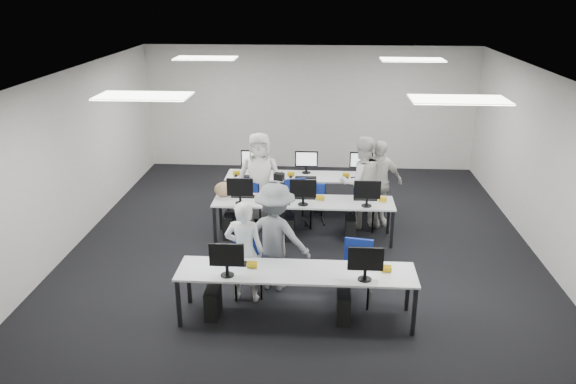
# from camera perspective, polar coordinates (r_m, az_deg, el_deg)

# --- Properties ---
(room) EXTENTS (9.00, 9.02, 3.00)m
(room) POSITION_cam_1_polar(r_m,az_deg,el_deg) (9.51, 1.57, 2.98)
(room) COLOR black
(room) RESTS_ON ground
(ceiling_panels) EXTENTS (5.20, 4.60, 0.02)m
(ceiling_panels) POSITION_cam_1_polar(r_m,az_deg,el_deg) (9.17, 1.66, 11.87)
(ceiling_panels) COLOR white
(ceiling_panels) RESTS_ON room
(desk_front) EXTENTS (3.20, 0.70, 0.73)m
(desk_front) POSITION_cam_1_polar(r_m,az_deg,el_deg) (7.61, 0.83, -8.35)
(desk_front) COLOR silver
(desk_front) RESTS_ON ground
(desk_mid) EXTENTS (3.20, 0.70, 0.73)m
(desk_mid) POSITION_cam_1_polar(r_m,az_deg,el_deg) (9.97, 1.57, -1.18)
(desk_mid) COLOR silver
(desk_mid) RESTS_ON ground
(desk_back) EXTENTS (3.20, 0.70, 0.73)m
(desk_back) POSITION_cam_1_polar(r_m,az_deg,el_deg) (11.28, 1.83, 1.42)
(desk_back) COLOR silver
(desk_back) RESTS_ON ground
(equipment_front) EXTENTS (2.51, 0.41, 1.19)m
(equipment_front) POSITION_cam_1_polar(r_m,az_deg,el_deg) (7.76, -0.62, -10.46)
(equipment_front) COLOR #0C5A9E
(equipment_front) RESTS_ON desk_front
(equipment_mid) EXTENTS (2.91, 0.41, 1.19)m
(equipment_mid) POSITION_cam_1_polar(r_m,az_deg,el_deg) (10.08, 0.46, -2.90)
(equipment_mid) COLOR white
(equipment_mid) RESTS_ON desk_mid
(equipment_back) EXTENTS (2.91, 0.41, 1.19)m
(equipment_back) POSITION_cam_1_polar(r_m,az_deg,el_deg) (11.40, 2.78, -0.10)
(equipment_back) COLOR white
(equipment_back) RESTS_ON desk_back
(chair_0) EXTENTS (0.48, 0.51, 0.83)m
(chair_0) POSITION_cam_1_polar(r_m,az_deg,el_deg) (8.42, -4.11, -8.62)
(chair_0) COLOR navy
(chair_0) RESTS_ON ground
(chair_1) EXTENTS (0.51, 0.54, 0.90)m
(chair_1) POSITION_cam_1_polar(r_m,az_deg,el_deg) (8.28, 6.92, -9.11)
(chair_1) COLOR navy
(chair_1) RESTS_ON ground
(chair_2) EXTENTS (0.49, 0.52, 0.88)m
(chair_2) POSITION_cam_1_polar(r_m,az_deg,el_deg) (10.69, -3.93, -2.00)
(chair_2) COLOR navy
(chair_2) RESTS_ON ground
(chair_3) EXTENTS (0.56, 0.58, 0.88)m
(chair_3) POSITION_cam_1_polar(r_m,az_deg,el_deg) (10.67, 0.96, -2.02)
(chair_3) COLOR navy
(chair_3) RESTS_ON ground
(chair_4) EXTENTS (0.52, 0.56, 0.93)m
(chair_4) POSITION_cam_1_polar(r_m,az_deg,el_deg) (10.68, 7.62, -2.10)
(chair_4) COLOR navy
(chair_4) RESTS_ON ground
(chair_5) EXTENTS (0.48, 0.51, 0.81)m
(chair_5) POSITION_cam_1_polar(r_m,az_deg,el_deg) (11.00, -3.57, -1.46)
(chair_5) COLOR navy
(chair_5) RESTS_ON ground
(chair_6) EXTENTS (0.47, 0.50, 0.84)m
(chair_6) POSITION_cam_1_polar(r_m,az_deg,el_deg) (10.84, 2.61, -1.74)
(chair_6) COLOR navy
(chair_6) RESTS_ON ground
(chair_7) EXTENTS (0.46, 0.49, 0.82)m
(chair_7) POSITION_cam_1_polar(r_m,az_deg,el_deg) (11.03, 8.00, -1.56)
(chair_7) COLOR navy
(chair_7) RESTS_ON ground
(handbag) EXTENTS (0.38, 0.31, 0.27)m
(handbag) POSITION_cam_1_polar(r_m,az_deg,el_deg) (10.18, -6.57, 0.28)
(handbag) COLOR #8F6D49
(handbag) RESTS_ON desk_mid
(student_0) EXTENTS (0.58, 0.40, 1.53)m
(student_0) POSITION_cam_1_polar(r_m,az_deg,el_deg) (8.05, -4.46, -6.04)
(student_0) COLOR white
(student_0) RESTS_ON ground
(student_1) EXTENTS (1.00, 0.87, 1.76)m
(student_1) POSITION_cam_1_polar(r_m,az_deg,el_deg) (10.53, 7.45, 1.00)
(student_1) COLOR white
(student_1) RESTS_ON ground
(student_2) EXTENTS (0.89, 0.61, 1.74)m
(student_2) POSITION_cam_1_polar(r_m,az_deg,el_deg) (10.74, -2.90, 1.50)
(student_2) COLOR white
(student_2) RESTS_ON ground
(student_3) EXTENTS (1.04, 0.67, 1.65)m
(student_3) POSITION_cam_1_polar(r_m,az_deg,el_deg) (10.68, 9.10, 0.90)
(student_3) COLOR white
(student_3) RESTS_ON ground
(photographer) EXTENTS (1.20, 0.89, 1.66)m
(photographer) POSITION_cam_1_polar(r_m,az_deg,el_deg) (8.31, -1.32, -4.59)
(photographer) COLOR gray
(photographer) RESTS_ON ground
(dslr_camera) EXTENTS (0.18, 0.21, 0.10)m
(dslr_camera) POSITION_cam_1_polar(r_m,az_deg,el_deg) (8.14, -0.91, 1.58)
(dslr_camera) COLOR black
(dslr_camera) RESTS_ON photographer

